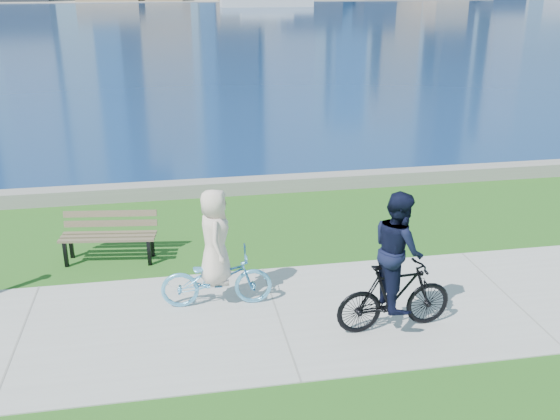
{
  "coord_description": "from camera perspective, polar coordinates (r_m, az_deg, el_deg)",
  "views": [
    {
      "loc": [
        -1.53,
        -8.65,
        5.22
      ],
      "look_at": [
        0.38,
        1.96,
        1.1
      ],
      "focal_mm": 40.0,
      "sensor_mm": 36.0,
      "label": 1
    }
  ],
  "objects": [
    {
      "name": "cyclist_woman",
      "position": [
        10.26,
        -5.89,
        -4.88
      ],
      "size": [
        0.74,
        1.87,
        2.03
      ],
      "rotation": [
        0.0,
        0.0,
        1.51
      ],
      "color": "#5FB7E8",
      "rests_on": "ground"
    },
    {
      "name": "concrete_path",
      "position": [
        10.21,
        -0.14,
        -9.76
      ],
      "size": [
        80.0,
        3.5,
        0.02
      ],
      "primitive_type": "cube",
      "color": "#A5A6A0",
      "rests_on": "ground"
    },
    {
      "name": "ground",
      "position": [
        10.22,
        -0.14,
        -9.8
      ],
      "size": [
        320.0,
        320.0,
        0.0
      ],
      "primitive_type": "plane",
      "color": "#1F5516",
      "rests_on": "ground"
    },
    {
      "name": "bay_water",
      "position": [
        80.84,
        -9.48,
        16.93
      ],
      "size": [
        320.0,
        131.0,
        0.01
      ],
      "primitive_type": "cube",
      "color": "navy",
      "rests_on": "ground"
    },
    {
      "name": "park_bench",
      "position": [
        12.38,
        -15.35,
        -1.97
      ],
      "size": [
        1.85,
        0.84,
        0.93
      ],
      "rotation": [
        0.0,
        0.0,
        -0.13
      ],
      "color": "black",
      "rests_on": "ground"
    },
    {
      "name": "seawall",
      "position": [
        15.76,
        -4.07,
        2.18
      ],
      "size": [
        90.0,
        0.5,
        0.35
      ],
      "primitive_type": "cube",
      "color": "gray",
      "rests_on": "ground"
    },
    {
      "name": "cyclist_man",
      "position": [
        9.61,
        10.57,
        -5.74
      ],
      "size": [
        0.73,
        1.88,
        2.25
      ],
      "rotation": [
        0.0,
        0.0,
        1.63
      ],
      "color": "black",
      "rests_on": "ground"
    },
    {
      "name": "ferry_far",
      "position": [
        106.59,
        -1.25,
        18.54
      ],
      "size": [
        14.81,
        4.23,
        2.01
      ],
      "color": "silver",
      "rests_on": "ground"
    }
  ]
}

